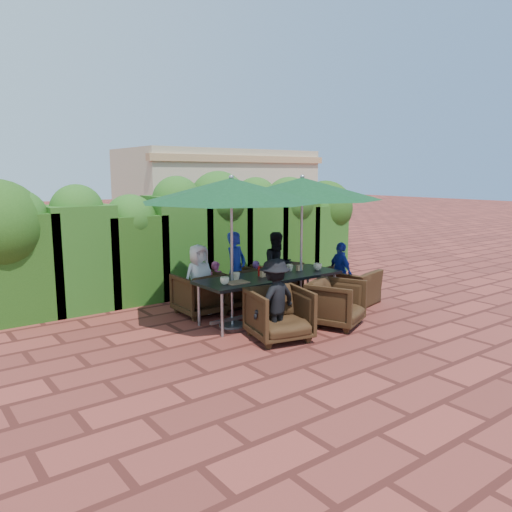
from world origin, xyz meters
TOP-DOWN VIEW (x-y plane):
  - ground at (0.00, 0.00)m, footprint 80.00×80.00m
  - dining_table at (-0.08, -0.22)m, footprint 2.62×0.90m
  - umbrella_left at (-0.86, -0.21)m, footprint 2.93×2.93m
  - umbrella_right at (0.64, -0.21)m, footprint 2.79×2.79m
  - chair_far_left at (-0.92, 0.72)m, footprint 0.80×0.75m
  - chair_far_mid at (-0.12, 0.79)m, footprint 0.79×0.74m
  - chair_far_right at (0.86, 0.74)m, footprint 1.00×0.97m
  - chair_near_left at (-0.67, -1.19)m, footprint 0.99×0.95m
  - chair_near_right at (0.52, -1.21)m, footprint 1.05×1.02m
  - chair_end_right at (1.79, -0.33)m, footprint 0.87×1.13m
  - adult_far_left at (-0.92, 0.74)m, footprint 0.64×0.41m
  - adult_far_mid at (-0.08, 0.80)m, footprint 0.63×0.58m
  - adult_far_right at (0.83, 0.68)m, footprint 0.70×0.49m
  - adult_near_left at (-0.73, -1.15)m, footprint 0.83×0.47m
  - adult_end_right at (1.73, -0.15)m, footprint 0.48×0.74m
  - child_left at (-0.50, 0.84)m, footprint 0.37×0.32m
  - child_right at (0.40, 0.79)m, footprint 0.34×0.30m
  - pedestrian_a at (1.48, 4.21)m, footprint 1.69×0.70m
  - pedestrian_b at (2.46, 4.46)m, footprint 0.82×0.51m
  - pedestrian_c at (3.11, 4.29)m, footprint 1.02×1.04m
  - cup_a at (-1.07, -0.32)m, footprint 0.15×0.15m
  - cup_b at (-0.74, -0.16)m, footprint 0.13×0.13m
  - cup_c at (-0.01, -0.37)m, footprint 0.16×0.16m
  - cup_d at (0.46, -0.11)m, footprint 0.13×0.13m
  - cup_e at (0.93, -0.34)m, footprint 0.15×0.15m
  - ketchup_bottle at (-0.25, -0.14)m, footprint 0.04×0.04m
  - sauce_bottle at (-0.23, -0.19)m, footprint 0.04×0.04m
  - serving_tray at (-0.86, -0.35)m, footprint 0.35×0.25m
  - number_block_left at (-0.23, -0.23)m, footprint 0.12×0.06m
  - number_block_right at (0.63, -0.18)m, footprint 0.12×0.06m
  - hedge_wall at (-0.10, 2.32)m, footprint 9.10×1.60m
  - building at (3.50, 6.99)m, footprint 6.20×3.08m

SIDE VIEW (x-z plane):
  - ground at x=0.00m, z-range 0.00..0.00m
  - chair_far_mid at x=-0.12m, z-range 0.00..0.80m
  - child_right at x=0.40m, z-range 0.00..0.81m
  - chair_far_left at x=-0.92m, z-range 0.00..0.82m
  - chair_far_right at x=0.86m, z-range 0.00..0.82m
  - chair_near_right at x=0.52m, z-range 0.00..0.83m
  - chair_near_left at x=-0.67m, z-range 0.00..0.87m
  - chair_end_right at x=1.79m, z-range 0.00..0.88m
  - child_left at x=-0.50m, z-range 0.00..0.89m
  - adult_end_right at x=1.73m, z-range 0.00..1.17m
  - adult_near_left at x=-0.73m, z-range 0.00..1.24m
  - adult_far_left at x=-0.92m, z-range 0.00..1.25m
  - adult_far_right at x=0.83m, z-range 0.00..1.35m
  - dining_table at x=-0.08m, z-range 0.30..1.05m
  - adult_far_mid at x=-0.08m, z-range 0.00..1.41m
  - serving_tray at x=-0.86m, z-range 0.75..0.77m
  - pedestrian_c at x=3.11m, z-range 0.00..1.56m
  - number_block_left at x=-0.23m, z-range 0.75..0.85m
  - number_block_right at x=0.63m, z-range 0.75..0.85m
  - cup_a at x=-1.07m, z-range 0.75..0.87m
  - cup_d at x=0.46m, z-range 0.75..0.87m
  - cup_e at x=0.93m, z-range 0.75..0.87m
  - cup_c at x=-0.01m, z-range 0.75..0.87m
  - cup_b at x=-0.74m, z-range 0.75..0.87m
  - ketchup_bottle at x=-0.25m, z-range 0.75..0.92m
  - sauce_bottle at x=-0.23m, z-range 0.75..0.92m
  - pedestrian_b at x=2.46m, z-range 0.00..1.69m
  - pedestrian_a at x=1.48m, z-range 0.00..1.77m
  - hedge_wall at x=-0.10m, z-range 0.06..2.59m
  - building at x=3.50m, z-range 0.01..3.21m
  - umbrella_right at x=0.64m, z-range 0.98..3.44m
  - umbrella_left at x=-0.86m, z-range 0.98..3.44m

